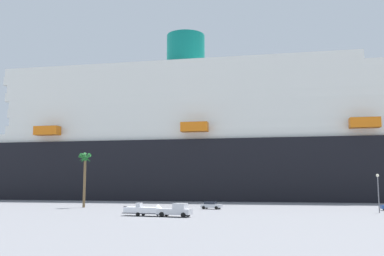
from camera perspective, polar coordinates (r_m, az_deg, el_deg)
The scene contains 7 objects.
ground_plane at distance 113.57m, azimuth 0.64°, elevation -9.98°, with size 600.00×600.00×0.00m, color gray.
cruise_ship at distance 144.59m, azimuth 10.35°, elevation -2.26°, with size 246.29×43.96×63.44m.
pickup_truck at distance 71.29m, azimuth -2.15°, elevation -10.80°, with size 5.81×2.86×2.20m.
small_boat_on_trailer at distance 73.44m, azimuth -6.06°, elevation -10.73°, with size 8.39×2.86×2.15m.
palm_tree at distance 100.81m, azimuth -13.91°, elevation -4.56°, with size 3.19×2.94×12.22m.
street_lamp at distance 87.50m, azimuth 23.33°, elevation -7.15°, with size 0.56×0.56×7.12m.
parked_car_silver_sedan at distance 91.98m, azimuth 2.54°, elevation -10.12°, with size 4.51×2.63×1.58m.
Camera 1 is at (22.98, -81.08, 5.55)m, focal length 40.46 mm.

